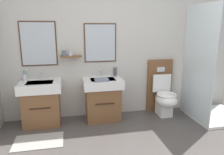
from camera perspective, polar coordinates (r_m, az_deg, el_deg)
wall_back at (r=3.84m, az=2.68°, el=10.26°), size 4.44×0.27×2.75m
bath_mat at (r=3.29m, az=-19.21°, el=-16.02°), size 0.68×0.44×0.01m
vanity_sink_left at (r=3.68m, az=-18.53°, el=-6.32°), size 0.66×0.50×0.73m
tap_on_left_sink at (r=3.74m, az=-18.69°, el=0.59°), size 0.03×0.13×0.11m
vanity_sink_right at (r=3.69m, az=-2.53°, el=-5.55°), size 0.66×0.50×0.73m
tap_on_right_sink at (r=3.75m, az=-3.04°, el=1.33°), size 0.03×0.13×0.11m
toilet at (r=4.03m, az=13.55°, el=-4.42°), size 0.48×0.63×1.00m
toothbrush_cup at (r=3.77m, az=-22.47°, el=0.12°), size 0.07×0.07×0.20m
soap_dispenser at (r=3.80m, az=0.86°, el=1.64°), size 0.06×0.06×0.19m
folded_hand_towel at (r=3.44m, az=-2.86°, el=-0.61°), size 0.22×0.16×0.04m
shower_tray at (r=4.07m, az=24.75°, el=-4.56°), size 0.92×0.87×1.95m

